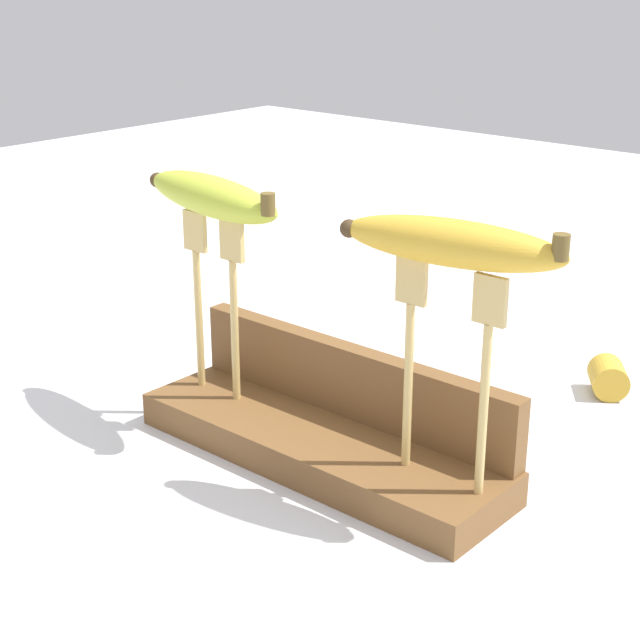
{
  "coord_description": "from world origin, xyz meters",
  "views": [
    {
      "loc": [
        0.5,
        -0.57,
        0.41
      ],
      "look_at": [
        0.0,
        0.0,
        0.13
      ],
      "focal_mm": 55.98,
      "sensor_mm": 36.0,
      "label": 1
    }
  ],
  "objects_px": {
    "fork_stand_left": "(213,289)",
    "banana_raised_right": "(450,243)",
    "banana_chunk_near": "(608,377)",
    "banana_raised_left": "(209,196)",
    "fork_stand_right": "(445,355)"
  },
  "relations": [
    {
      "from": "fork_stand_left",
      "to": "banana_raised_left",
      "type": "height_order",
      "value": "banana_raised_left"
    },
    {
      "from": "fork_stand_left",
      "to": "banana_chunk_near",
      "type": "xyz_separation_m",
      "value": [
        0.25,
        0.29,
        -0.11
      ]
    },
    {
      "from": "banana_chunk_near",
      "to": "banana_raised_left",
      "type": "bearing_deg",
      "value": -129.9
    },
    {
      "from": "fork_stand_right",
      "to": "banana_chunk_near",
      "type": "xyz_separation_m",
      "value": [
        -0.0,
        0.29,
        -0.11
      ]
    },
    {
      "from": "banana_raised_left",
      "to": "banana_chunk_near",
      "type": "relative_size",
      "value": 3.39
    },
    {
      "from": "banana_raised_right",
      "to": "banana_chunk_near",
      "type": "xyz_separation_m",
      "value": [
        -0.0,
        0.29,
        -0.2
      ]
    },
    {
      "from": "fork_stand_right",
      "to": "banana_chunk_near",
      "type": "height_order",
      "value": "fork_stand_right"
    },
    {
      "from": "banana_raised_right",
      "to": "fork_stand_left",
      "type": "bearing_deg",
      "value": 180.0
    },
    {
      "from": "fork_stand_left",
      "to": "banana_chunk_near",
      "type": "bearing_deg",
      "value": 50.11
    },
    {
      "from": "fork_stand_right",
      "to": "banana_chunk_near",
      "type": "bearing_deg",
      "value": 90.22
    },
    {
      "from": "banana_chunk_near",
      "to": "fork_stand_left",
      "type": "bearing_deg",
      "value": -129.89
    },
    {
      "from": "fork_stand_left",
      "to": "banana_raised_right",
      "type": "distance_m",
      "value": 0.26
    },
    {
      "from": "fork_stand_left",
      "to": "banana_raised_right",
      "type": "height_order",
      "value": "banana_raised_right"
    },
    {
      "from": "fork_stand_left",
      "to": "fork_stand_right",
      "type": "distance_m",
      "value": 0.25
    },
    {
      "from": "banana_raised_left",
      "to": "banana_raised_right",
      "type": "distance_m",
      "value": 0.25
    }
  ]
}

